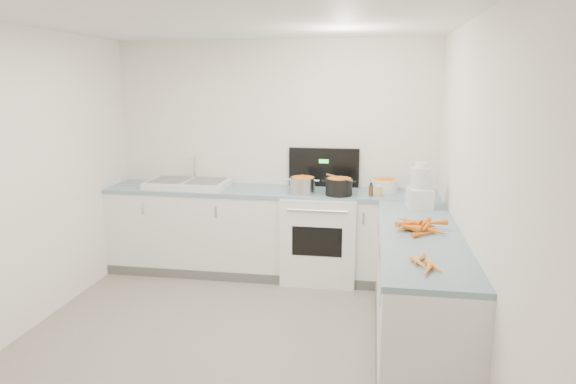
% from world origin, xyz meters
% --- Properties ---
extents(floor, '(3.50, 4.00, 0.00)m').
position_xyz_m(floor, '(0.00, 0.00, 0.00)').
color(floor, gray).
rests_on(floor, ground).
extents(ceiling, '(3.50, 4.00, 0.00)m').
position_xyz_m(ceiling, '(0.00, 0.00, 2.50)').
color(ceiling, white).
rests_on(ceiling, ground).
extents(wall_back, '(3.50, 0.00, 2.50)m').
position_xyz_m(wall_back, '(0.00, 2.00, 1.25)').
color(wall_back, white).
rests_on(wall_back, ground).
extents(wall_front, '(3.50, 0.00, 2.50)m').
position_xyz_m(wall_front, '(0.00, -2.00, 1.25)').
color(wall_front, white).
rests_on(wall_front, ground).
extents(wall_left, '(0.00, 4.00, 2.50)m').
position_xyz_m(wall_left, '(-1.75, 0.00, 1.25)').
color(wall_left, white).
rests_on(wall_left, ground).
extents(wall_right, '(0.00, 4.00, 2.50)m').
position_xyz_m(wall_right, '(1.75, 0.00, 1.25)').
color(wall_right, white).
rests_on(wall_right, ground).
extents(counter_back, '(3.50, 0.62, 0.94)m').
position_xyz_m(counter_back, '(0.00, 1.70, 0.47)').
color(counter_back, white).
rests_on(counter_back, ground).
extents(counter_right, '(0.62, 2.20, 0.94)m').
position_xyz_m(counter_right, '(1.45, 0.30, 0.47)').
color(counter_right, white).
rests_on(counter_right, ground).
extents(stove, '(0.76, 0.65, 1.36)m').
position_xyz_m(stove, '(0.55, 1.69, 0.47)').
color(stove, white).
rests_on(stove, ground).
extents(sink, '(0.86, 0.52, 0.31)m').
position_xyz_m(sink, '(-0.90, 1.70, 0.98)').
color(sink, white).
rests_on(sink, counter_back).
extents(steel_pot, '(0.29, 0.29, 0.19)m').
position_xyz_m(steel_pot, '(0.37, 1.55, 1.02)').
color(steel_pot, silver).
rests_on(steel_pot, stove).
extents(black_pot, '(0.34, 0.34, 0.19)m').
position_xyz_m(black_pot, '(0.74, 1.54, 1.02)').
color(black_pot, black).
rests_on(black_pot, stove).
extents(wooden_spoon, '(0.29, 0.33, 0.02)m').
position_xyz_m(wooden_spoon, '(0.74, 1.54, 1.12)').
color(wooden_spoon, '#AD7A47').
rests_on(wooden_spoon, black_pot).
extents(mixing_bowl, '(0.34, 0.34, 0.13)m').
position_xyz_m(mixing_bowl, '(1.19, 1.79, 1.01)').
color(mixing_bowl, white).
rests_on(mixing_bowl, counter_back).
extents(extract_bottle, '(0.04, 0.04, 0.11)m').
position_xyz_m(extract_bottle, '(1.06, 1.55, 1.00)').
color(extract_bottle, '#593319').
rests_on(extract_bottle, counter_back).
extents(spice_jar, '(0.06, 0.06, 0.10)m').
position_xyz_m(spice_jar, '(1.14, 1.55, 0.99)').
color(spice_jar, '#E5B266').
rests_on(spice_jar, counter_back).
extents(food_processor, '(0.24, 0.27, 0.41)m').
position_xyz_m(food_processor, '(1.50, 1.13, 1.12)').
color(food_processor, white).
rests_on(food_processor, counter_right).
extents(carrot_pile, '(0.40, 0.46, 0.09)m').
position_xyz_m(carrot_pile, '(1.43, 0.39, 0.98)').
color(carrot_pile, orange).
rests_on(carrot_pile, counter_right).
extents(peeled_carrots, '(0.19, 0.37, 0.04)m').
position_xyz_m(peeled_carrots, '(1.41, -0.45, 0.96)').
color(peeled_carrots, orange).
rests_on(peeled_carrots, counter_right).
extents(peelings, '(0.21, 0.24, 0.01)m').
position_xyz_m(peelings, '(-1.09, 1.68, 1.02)').
color(peelings, tan).
rests_on(peelings, sink).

